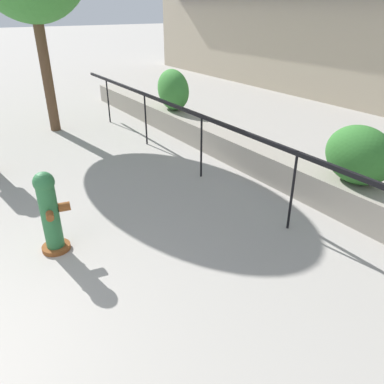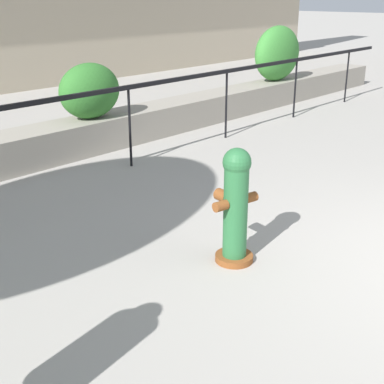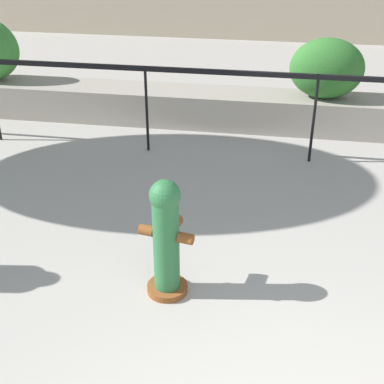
% 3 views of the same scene
% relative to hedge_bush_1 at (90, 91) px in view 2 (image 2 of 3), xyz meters
% --- Properties ---
extents(planter_wall_low, '(18.00, 0.70, 0.50)m').
position_rel_hedge_bush_1_xyz_m(planter_wall_low, '(-0.18, 0.00, -0.67)').
color(planter_wall_low, gray).
rests_on(planter_wall_low, ground).
extents(fence_railing_segment, '(15.00, 0.05, 1.15)m').
position_rel_hedge_bush_1_xyz_m(fence_railing_segment, '(-0.18, -1.10, 0.10)').
color(fence_railing_segment, black).
rests_on(fence_railing_segment, ground).
extents(hedge_bush_1, '(1.03, 0.68, 0.84)m').
position_rel_hedge_bush_1_xyz_m(hedge_bush_1, '(0.00, 0.00, 0.00)').
color(hedge_bush_1, '#2D6B28').
rests_on(hedge_bush_1, planter_wall_low).
extents(hedge_bush_2, '(1.43, 0.64, 1.17)m').
position_rel_hedge_bush_1_xyz_m(hedge_bush_2, '(5.09, 0.00, 0.16)').
color(hedge_bush_2, '#387F33').
rests_on(hedge_bush_2, planter_wall_low).
extents(fire_hydrant, '(0.48, 0.46, 1.08)m').
position_rel_hedge_bush_1_xyz_m(fire_hydrant, '(-1.46, -3.96, -0.37)').
color(fire_hydrant, brown).
rests_on(fire_hydrant, ground).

